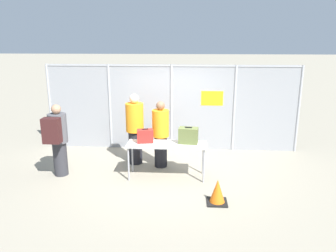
{
  "coord_description": "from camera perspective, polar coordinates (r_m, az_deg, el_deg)",
  "views": [
    {
      "loc": [
        0.52,
        -7.15,
        3.09
      ],
      "look_at": [
        0.0,
        0.41,
        1.05
      ],
      "focal_mm": 35.0,
      "sensor_mm": 36.0,
      "label": 1
    }
  ],
  "objects": [
    {
      "name": "security_worker_far",
      "position": [
        8.18,
        -5.78,
        -0.39
      ],
      "size": [
        0.44,
        0.44,
        1.78
      ],
      "rotation": [
        0.0,
        0.0,
        3.06
      ],
      "color": "black",
      "rests_on": "ground_plane"
    },
    {
      "name": "suitcase_red",
      "position": [
        7.42,
        -4.0,
        -1.75
      ],
      "size": [
        0.39,
        0.28,
        0.32
      ],
      "color": "red",
      "rests_on": "inspection_table"
    },
    {
      "name": "utility_trailer",
      "position": [
        11.91,
        4.98,
        1.9
      ],
      "size": [
        4.38,
        1.99,
        0.64
      ],
      "color": "white",
      "rests_on": "ground_plane"
    },
    {
      "name": "security_worker_near",
      "position": [
        7.95,
        -1.29,
        -1.31
      ],
      "size": [
        0.41,
        0.41,
        1.64
      ],
      "rotation": [
        0.0,
        0.0,
        3.36
      ],
      "color": "black",
      "rests_on": "ground_plane"
    },
    {
      "name": "ground_plane",
      "position": [
        7.8,
        -0.24,
        -8.26
      ],
      "size": [
        120.0,
        120.0,
        0.0
      ],
      "primitive_type": "plane",
      "color": "gray"
    },
    {
      "name": "fence_section",
      "position": [
        9.17,
        0.62,
        3.49
      ],
      "size": [
        7.05,
        0.07,
        2.4
      ],
      "color": "#9EA0A5",
      "rests_on": "ground_plane"
    },
    {
      "name": "traffic_cone",
      "position": [
        6.48,
        8.6,
        -11.34
      ],
      "size": [
        0.39,
        0.39,
        0.49
      ],
      "color": "black",
      "rests_on": "ground_plane"
    },
    {
      "name": "inspection_table",
      "position": [
        7.36,
        -0.23,
        -3.67
      ],
      "size": [
        1.78,
        0.62,
        0.8
      ],
      "color": "silver",
      "rests_on": "ground_plane"
    },
    {
      "name": "suitcase_olive",
      "position": [
        7.36,
        3.56,
        -1.66
      ],
      "size": [
        0.45,
        0.31,
        0.38
      ],
      "color": "#566033",
      "rests_on": "inspection_table"
    },
    {
      "name": "traveler_hooded",
      "position": [
        7.78,
        -18.71,
        -1.94
      ],
      "size": [
        0.41,
        0.64,
        1.67
      ],
      "rotation": [
        0.0,
        0.0,
        0.06
      ],
      "color": "#2D2D33",
      "rests_on": "ground_plane"
    }
  ]
}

